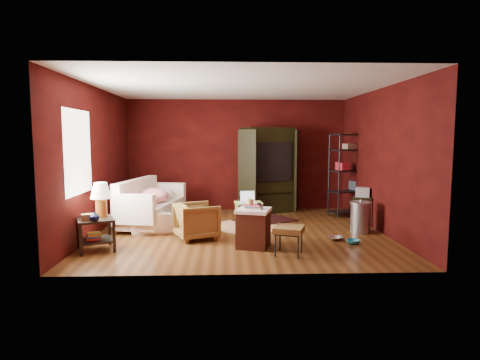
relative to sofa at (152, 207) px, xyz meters
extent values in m
cube|color=brown|center=(1.84, -0.69, -0.39)|extent=(5.50, 5.00, 0.02)
cube|color=white|center=(1.84, -0.69, 2.43)|extent=(5.50, 5.00, 0.02)
cube|color=#460C0A|center=(1.84, 1.82, 1.02)|extent=(5.50, 0.02, 2.80)
cube|color=#460C0A|center=(1.84, -3.20, 1.02)|extent=(5.50, 0.02, 2.80)
cube|color=#460C0A|center=(-0.92, -0.69, 1.02)|extent=(0.02, 5.00, 2.80)
cube|color=#460C0A|center=(4.60, -0.69, 1.02)|extent=(0.02, 5.00, 2.80)
cube|color=white|center=(-0.89, -1.69, 1.22)|extent=(0.02, 1.20, 1.40)
imported|color=white|center=(0.00, 0.00, 0.00)|extent=(0.88, 2.00, 0.76)
imported|color=black|center=(1.03, -1.22, -0.02)|extent=(0.87, 0.90, 0.72)
imported|color=#B6B9BE|center=(3.54, -1.42, -0.25)|extent=(0.27, 0.11, 0.26)
imported|color=#29ABC3|center=(3.78, -1.69, -0.26)|extent=(0.24, 0.09, 0.23)
imported|color=#0B1238|center=(-0.51, -2.14, 0.23)|extent=(0.21, 0.21, 0.16)
imported|color=#F1D876|center=(1.97, -1.84, 0.41)|extent=(0.13, 0.10, 0.12)
cube|color=black|center=(-0.57, -1.94, 0.13)|extent=(0.73, 0.73, 0.04)
cube|color=black|center=(-0.57, -1.94, -0.21)|extent=(0.69, 0.69, 0.03)
cube|color=black|center=(-0.69, -2.27, -0.12)|extent=(0.06, 0.06, 0.52)
cube|color=black|center=(-0.23, -2.07, -0.12)|extent=(0.06, 0.06, 0.52)
cube|color=black|center=(-0.90, -1.81, -0.12)|extent=(0.06, 0.06, 0.52)
cube|color=black|center=(-0.44, -1.61, -0.12)|extent=(0.06, 0.06, 0.52)
cylinder|color=orange|center=(-0.50, -1.81, 0.31)|extent=(0.24, 0.24, 0.32)
cone|color=#F2E5C6|center=(-0.50, -1.81, 0.60)|extent=(0.44, 0.44, 0.26)
cube|color=#9A9254|center=(-0.64, -2.12, 0.21)|extent=(0.20, 0.17, 0.11)
cube|color=#E04638|center=(-0.61, -1.96, -0.17)|extent=(0.29, 0.32, 0.03)
cube|color=#387EE0|center=(-0.60, -1.95, -0.14)|extent=(0.29, 0.32, 0.03)
cube|color=#FCEE54|center=(-0.59, -1.95, -0.10)|extent=(0.29, 0.32, 0.03)
cube|color=white|center=(0.02, -0.04, -0.09)|extent=(1.17, 2.06, 0.41)
cube|color=white|center=(-0.33, 0.03, 0.18)|extent=(0.55, 1.94, 0.82)
cube|color=white|center=(-0.17, -0.99, 0.13)|extent=(0.84, 0.34, 0.56)
cube|color=white|center=(0.20, 0.91, 0.13)|extent=(0.84, 0.34, 0.56)
ellipsoid|color=#FF243C|center=(-0.04, -0.60, 0.23)|extent=(0.62, 0.62, 0.29)
ellipsoid|color=#FF243C|center=(0.07, -0.05, 0.25)|extent=(0.69, 0.69, 0.33)
ellipsoid|color=white|center=(0.16, 0.45, 0.21)|extent=(0.57, 0.57, 0.27)
cube|color=#4A1C11|center=(2.03, -1.83, -0.08)|extent=(0.62, 0.62, 0.60)
cube|color=white|center=(2.03, -1.83, 0.25)|extent=(0.67, 0.67, 0.06)
cube|color=#F1DDC7|center=(2.03, -1.83, 0.29)|extent=(0.34, 0.30, 0.02)
cube|color=#559EC7|center=(2.03, -1.83, 0.31)|extent=(0.31, 0.26, 0.02)
cube|color=#E3556A|center=(2.03, -1.83, 0.34)|extent=(0.32, 0.29, 0.02)
cube|color=black|center=(2.12, -1.83, 0.36)|extent=(0.06, 0.18, 0.02)
cube|color=black|center=(2.55, -2.29, 0.03)|extent=(0.56, 0.56, 0.09)
cube|color=#23252A|center=(2.55, -2.29, -0.03)|extent=(0.51, 0.51, 0.02)
cylinder|color=#23252A|center=(2.33, -2.40, -0.20)|extent=(0.03, 0.03, 0.36)
cylinder|color=#23252A|center=(2.66, -2.51, -0.20)|extent=(0.03, 0.03, 0.36)
cylinder|color=#23252A|center=(2.44, -2.06, -0.20)|extent=(0.03, 0.03, 0.36)
cylinder|color=#23252A|center=(2.78, -2.18, -0.20)|extent=(0.03, 0.03, 0.36)
cylinder|color=#EFE6C7|center=(2.01, -0.25, -0.37)|extent=(1.85, 1.85, 0.01)
cube|color=#451213|center=(2.43, 0.30, -0.36)|extent=(1.51, 1.37, 0.01)
cube|color=#EDFF74|center=(2.03, -0.11, 0.10)|extent=(0.60, 0.45, 0.03)
cylinder|color=#EDFF74|center=(1.80, -0.29, -0.14)|extent=(0.04, 0.04, 0.47)
cylinder|color=#EDFF74|center=(2.29, -0.25, -0.14)|extent=(0.04, 0.04, 0.47)
cylinder|color=#EDFF74|center=(1.77, 0.03, -0.14)|extent=(0.04, 0.04, 0.47)
cylinder|color=#EDFF74|center=(2.27, 0.08, -0.14)|extent=(0.04, 0.04, 0.47)
cube|color=white|center=(2.03, -0.08, 0.12)|extent=(0.32, 0.23, 0.02)
cube|color=silver|center=(2.02, 0.03, 0.22)|extent=(0.31, 0.09, 0.20)
cube|color=white|center=(1.93, -0.21, 0.11)|extent=(0.27, 0.33, 0.00)
cube|color=white|center=(2.17, -0.18, 0.11)|extent=(0.22, 0.30, 0.00)
cube|color=black|center=(2.58, 1.42, 0.66)|extent=(1.36, 1.03, 2.09)
cube|color=black|center=(2.62, 1.32, 0.88)|extent=(1.10, 0.80, 0.93)
cube|color=black|center=(2.06, 0.91, 0.66)|extent=(0.44, 0.33, 1.98)
cube|color=black|center=(3.30, 1.36, 0.66)|extent=(0.18, 0.49, 1.98)
cube|color=#2F3134|center=(2.60, 1.37, 0.77)|extent=(0.83, 0.75, 0.57)
cube|color=black|center=(2.69, 1.11, 0.77)|extent=(0.52, 0.20, 0.44)
cube|color=black|center=(2.60, 1.37, 0.12)|extent=(1.12, 0.85, 0.05)
cylinder|color=#23252A|center=(4.12, 0.49, 0.59)|extent=(0.03, 0.03, 1.93)
cylinder|color=#23252A|center=(4.96, 0.81, 0.59)|extent=(0.03, 0.03, 1.93)
cylinder|color=#23252A|center=(3.98, 0.86, 0.59)|extent=(0.03, 0.03, 1.93)
cylinder|color=#23252A|center=(4.82, 1.17, 0.59)|extent=(0.03, 0.03, 1.93)
cube|color=#23252A|center=(4.47, 0.83, -0.27)|extent=(1.03, 0.71, 0.03)
cube|color=#23252A|center=(4.47, 0.83, 0.21)|extent=(1.03, 0.71, 0.03)
cube|color=#23252A|center=(4.47, 0.83, 0.69)|extent=(1.03, 0.71, 0.03)
cube|color=#23252A|center=(4.47, 0.83, 1.18)|extent=(1.03, 0.71, 0.03)
cube|color=#23252A|center=(4.47, 0.83, 1.53)|extent=(1.03, 0.71, 0.03)
cube|color=#A31B27|center=(4.27, 0.76, 0.80)|extent=(0.30, 0.33, 0.17)
cube|color=#363744|center=(4.67, 0.91, 0.34)|extent=(0.35, 0.35, 0.21)
cube|color=#886851|center=(4.47, 0.83, 1.26)|extent=(0.38, 0.31, 0.13)
cube|color=black|center=(4.45, -0.15, 0.20)|extent=(0.52, 0.52, 0.04)
cube|color=black|center=(4.23, -0.24, -0.09)|extent=(0.05, 0.05, 0.58)
cube|color=black|center=(4.54, -0.37, -0.09)|extent=(0.05, 0.05, 0.58)
cube|color=black|center=(4.36, 0.07, -0.09)|extent=(0.05, 0.05, 0.58)
cube|color=black|center=(4.67, -0.06, -0.09)|extent=(0.05, 0.05, 0.58)
cube|color=#B7B7BB|center=(4.45, -0.15, 0.32)|extent=(0.34, 0.31, 0.20)
cylinder|color=#A3A3AA|center=(4.17, -0.86, -0.09)|extent=(0.43, 0.43, 0.57)
cylinder|color=#A3A3AA|center=(4.17, -0.86, 0.21)|extent=(0.47, 0.47, 0.04)
sphere|color=#A3A3AA|center=(4.17, -0.86, 0.25)|extent=(0.06, 0.06, 0.06)
camera|label=1|loc=(1.57, -8.43, 1.46)|focal=30.00mm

